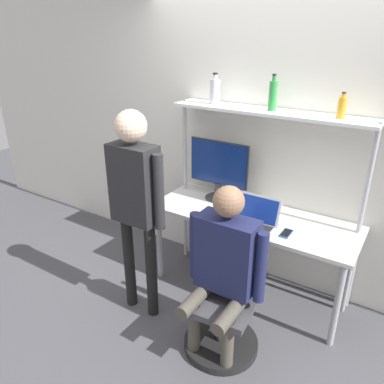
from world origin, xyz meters
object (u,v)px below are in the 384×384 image
(monitor, at_px, (218,167))
(bottle_amber, at_px, (342,107))
(laptop, at_px, (257,217))
(bottle_green, at_px, (273,95))
(bottle_clear, at_px, (215,91))
(person_seated, at_px, (224,262))
(cell_phone, at_px, (286,233))
(person_standing, at_px, (135,192))
(office_chair, at_px, (224,315))

(monitor, distance_m, bottle_amber, 1.16)
(laptop, xyz_separation_m, bottle_green, (-0.06, 0.30, 0.92))
(bottle_green, relative_size, bottle_amber, 1.50)
(laptop, distance_m, bottle_amber, 1.03)
(bottle_clear, xyz_separation_m, bottle_green, (0.52, 0.00, 0.01))
(laptop, relative_size, person_seated, 0.27)
(bottle_clear, distance_m, bottle_amber, 1.04)
(person_seated, bearing_deg, cell_phone, 68.72)
(monitor, distance_m, cell_phone, 0.88)
(bottle_green, bearing_deg, bottle_amber, -0.00)
(cell_phone, bearing_deg, bottle_clear, 158.84)
(person_seated, xyz_separation_m, person_standing, (-0.78, 0.02, 0.33))
(cell_phone, xyz_separation_m, office_chair, (-0.23, -0.54, -0.51))
(monitor, relative_size, cell_phone, 3.86)
(laptop, height_order, cell_phone, laptop)
(laptop, bearing_deg, cell_phone, -5.62)
(monitor, bearing_deg, office_chair, -57.45)
(bottle_clear, relative_size, bottle_green, 0.92)
(office_chair, bearing_deg, bottle_green, 96.06)
(cell_phone, distance_m, office_chair, 0.78)
(bottle_green, bearing_deg, laptop, -78.03)
(monitor, distance_m, office_chair, 1.29)
(monitor, distance_m, person_seated, 1.09)
(monitor, relative_size, person_standing, 0.34)
(cell_phone, bearing_deg, laptop, 174.38)
(office_chair, distance_m, person_standing, 1.14)
(person_seated, bearing_deg, laptop, 93.02)
(monitor, xyz_separation_m, person_standing, (-0.24, -0.87, 0.02))
(bottle_amber, bearing_deg, bottle_clear, 180.00)
(cell_phone, xyz_separation_m, bottle_clear, (-0.84, 0.33, 0.97))
(person_seated, relative_size, bottle_clear, 5.08)
(bottle_clear, bearing_deg, person_standing, -100.40)
(monitor, bearing_deg, person_seated, -58.66)
(laptop, height_order, office_chair, laptop)
(person_standing, relative_size, bottle_clear, 6.65)
(bottle_green, bearing_deg, monitor, -176.54)
(person_standing, bearing_deg, office_chair, 2.11)
(bottle_clear, bearing_deg, bottle_amber, 0.00)
(monitor, xyz_separation_m, bottle_amber, (0.97, 0.03, 0.63))
(person_seated, distance_m, bottle_green, 1.35)
(cell_phone, height_order, bottle_amber, bottle_amber)
(monitor, relative_size, bottle_amber, 3.10)
(laptop, bearing_deg, monitor, 151.77)
(cell_phone, relative_size, bottle_green, 0.54)
(person_seated, bearing_deg, bottle_clear, 123.76)
(laptop, xyz_separation_m, person_seated, (0.03, -0.62, -0.06))
(monitor, relative_size, laptop, 1.62)
(person_seated, height_order, bottle_amber, bottle_amber)
(laptop, height_order, person_seated, person_seated)
(person_seated, xyz_separation_m, bottle_amber, (0.43, 0.92, 0.94))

